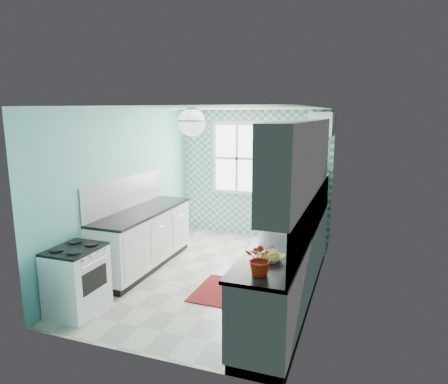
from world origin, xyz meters
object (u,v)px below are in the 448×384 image
(fridge, at_px, (307,208))
(potted_plant, at_px, (261,258))
(sink, at_px, (302,214))
(microwave, at_px, (309,161))
(ceiling_light, at_px, (192,122))
(stove, at_px, (77,279))
(fruit_bowl, at_px, (271,258))

(fridge, distance_m, potted_plant, 3.75)
(sink, bearing_deg, potted_plant, -86.42)
(potted_plant, xyz_separation_m, microwave, (-0.09, 3.73, 0.49))
(fridge, height_order, sink, fridge)
(ceiling_light, bearing_deg, stove, -144.87)
(ceiling_light, relative_size, microwave, 0.76)
(ceiling_light, bearing_deg, fridge, 66.80)
(ceiling_light, height_order, fridge, ceiling_light)
(microwave, bearing_deg, fruit_bowl, 92.34)
(ceiling_light, xyz_separation_m, potted_plant, (1.20, -1.15, -1.22))
(sink, bearing_deg, fruit_bowl, -86.43)
(microwave, bearing_deg, stove, 56.88)
(sink, distance_m, microwave, 1.41)
(sink, bearing_deg, microwave, 97.97)
(ceiling_light, distance_m, fruit_bowl, 1.96)
(fridge, distance_m, sink, 1.26)
(ceiling_light, bearing_deg, potted_plant, -43.66)
(fruit_bowl, bearing_deg, ceiling_light, 147.98)
(potted_plant, height_order, microwave, microwave)
(microwave, bearing_deg, sink, 95.11)
(potted_plant, bearing_deg, microwave, 91.38)
(ceiling_light, relative_size, fruit_bowl, 1.33)
(stove, relative_size, potted_plant, 2.43)
(sink, height_order, potted_plant, sink)
(sink, bearing_deg, ceiling_light, -128.13)
(sink, height_order, microwave, microwave)
(fruit_bowl, bearing_deg, fridge, 91.55)
(ceiling_light, xyz_separation_m, fruit_bowl, (1.20, -0.75, -1.35))
(ceiling_light, relative_size, sink, 0.64)
(stove, bearing_deg, sink, 46.01)
(potted_plant, bearing_deg, sink, 89.92)
(fridge, xyz_separation_m, potted_plant, (0.09, -3.73, 0.37))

